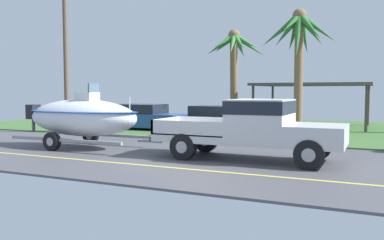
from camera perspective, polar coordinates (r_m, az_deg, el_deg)
ground at (r=20.64m, az=10.47°, el=-1.81°), size 36.00×22.00×0.11m
pickup_truck_towing at (r=12.38m, az=9.41°, el=-0.87°), size 5.85×2.07×1.83m
boat_on_trailer at (r=15.49m, az=-15.10°, el=0.37°), size 5.87×2.34×2.35m
parked_sedan_near at (r=22.08m, az=-6.74°, el=0.38°), size 4.34×1.95×1.38m
parked_sedan_far at (r=19.45m, az=4.40°, el=-0.09°), size 4.66×1.91×1.38m
carport_awning at (r=24.11m, az=16.56°, el=4.64°), size 6.19×5.03×2.51m
palm_tree_near_right at (r=18.09m, az=14.70°, el=10.57°), size 3.34×3.04×5.54m
palm_tree_mid at (r=22.69m, az=5.90°, el=9.20°), size 3.09×3.18×5.44m
utility_pole at (r=21.44m, az=-17.21°, el=9.99°), size 0.24×1.80×8.41m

